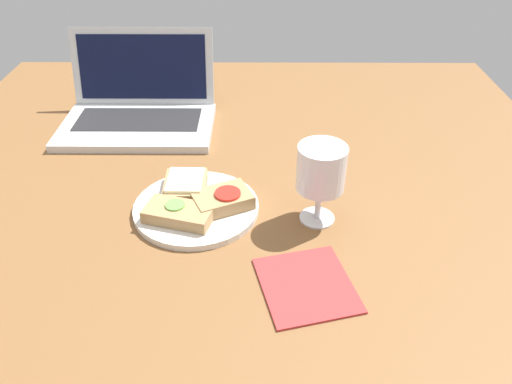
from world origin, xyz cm
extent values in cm
cube|color=brown|center=(0.00, 0.00, 1.50)|extent=(140.00, 140.00, 3.00)
cylinder|color=silver|center=(-8.01, -5.54, 3.60)|extent=(22.93, 22.93, 1.20)
cube|color=#A88456|center=(-3.20, -5.63, 5.50)|extent=(12.25, 10.73, 2.58)
cylinder|color=red|center=(-2.12, -5.81, 7.01)|extent=(4.70, 4.70, 0.45)
cube|color=#A88456|center=(-10.34, -1.33, 5.38)|extent=(8.09, 9.74, 2.36)
cube|color=#F4EAB7|center=(-10.34, -1.33, 6.87)|extent=(6.70, 8.14, 0.62)
cube|color=#A88456|center=(-10.49, -9.67, 5.40)|extent=(13.03, 9.12, 2.39)
cylinder|color=#6BB74C|center=(-11.15, -8.93, 6.75)|extent=(3.45, 3.45, 0.32)
cylinder|color=#6BB74C|center=(-10.96, -8.91, 6.74)|extent=(2.64, 2.64, 0.31)
cylinder|color=white|center=(13.95, -7.90, 3.20)|extent=(6.29, 6.29, 0.40)
cylinder|color=white|center=(13.95, -7.90, 6.62)|extent=(1.12, 1.12, 6.44)
cylinder|color=white|center=(13.95, -7.90, 13.81)|extent=(8.40, 8.40, 7.94)
cylinder|color=white|center=(13.95, -7.90, 12.69)|extent=(7.73, 7.73, 5.69)
cube|color=silver|center=(-25.07, 25.55, 3.91)|extent=(35.20, 21.66, 1.81)
cube|color=#232326|center=(-25.07, 27.50, 4.89)|extent=(28.87, 11.91, 0.16)
cube|color=silver|center=(-25.07, 38.80, 13.61)|extent=(34.50, 5.62, 17.81)
cube|color=black|center=(-25.07, 38.30, 13.61)|extent=(30.98, 4.23, 14.82)
cube|color=#B23333|center=(10.79, -24.56, 3.20)|extent=(16.77, 17.66, 0.40)
camera|label=1|loc=(3.39, -78.71, 58.49)|focal=35.00mm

